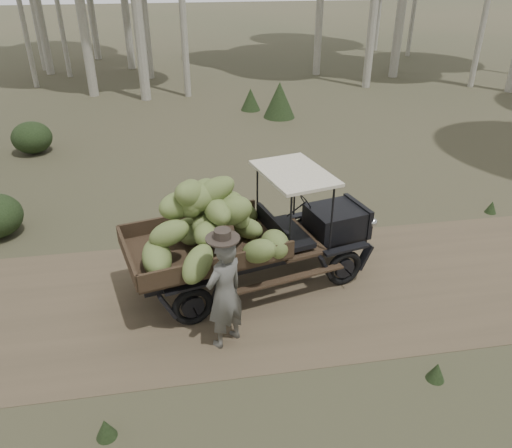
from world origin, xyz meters
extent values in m
plane|color=#473D2B|center=(0.00, 0.00, 0.00)|extent=(120.00, 120.00, 0.00)
cube|color=brown|center=(0.00, 0.00, 0.00)|extent=(70.00, 4.00, 0.01)
cube|color=black|center=(-0.80, 0.81, 0.94)|extent=(1.12, 1.09, 0.52)
cube|color=black|center=(-0.30, 0.93, 0.94)|extent=(0.31, 0.93, 0.58)
cube|color=black|center=(-2.08, 0.50, 1.03)|extent=(0.38, 1.29, 0.52)
cube|color=#38281C|center=(-3.35, 0.19, 0.94)|extent=(2.95, 2.26, 0.08)
cube|color=#38281C|center=(-3.55, 1.01, 1.11)|extent=(2.57, 0.67, 0.30)
cube|color=#38281C|center=(-3.15, -0.63, 1.11)|extent=(2.57, 0.67, 0.30)
cube|color=#38281C|center=(-4.63, -0.12, 1.11)|extent=(0.45, 1.65, 0.30)
cube|color=beige|center=(-1.68, 0.59, 2.08)|extent=(1.42, 1.80, 0.06)
cube|color=black|center=(-2.48, 0.77, 0.58)|extent=(4.21, 1.11, 0.17)
cube|color=black|center=(-2.31, 0.07, 0.58)|extent=(4.21, 1.11, 0.17)
torus|color=black|center=(-1.16, 1.49, 0.36)|extent=(0.72, 0.29, 0.71)
torus|color=black|center=(-0.81, 0.03, 0.36)|extent=(0.72, 0.29, 0.71)
torus|color=black|center=(-3.98, 0.81, 0.36)|extent=(0.72, 0.29, 0.71)
torus|color=black|center=(-3.63, -0.65, 0.36)|extent=(0.72, 0.29, 0.71)
sphere|color=beige|center=(-0.33, 1.36, 0.98)|extent=(0.17, 0.17, 0.17)
sphere|color=beige|center=(-0.13, 0.54, 0.98)|extent=(0.17, 0.17, 0.17)
ellipsoid|color=olive|center=(-2.61, 1.09, 1.17)|extent=(0.93, 0.55, 0.69)
ellipsoid|color=olive|center=(-3.26, 0.11, 1.46)|extent=(0.85, 0.90, 0.56)
ellipsoid|color=olive|center=(-3.12, -0.06, 1.79)|extent=(0.57, 0.84, 0.42)
ellipsoid|color=olive|center=(-3.49, 0.23, 2.03)|extent=(0.45, 0.69, 0.45)
ellipsoid|color=olive|center=(-2.17, -0.19, 1.13)|extent=(0.62, 0.76, 0.61)
ellipsoid|color=olive|center=(-2.75, 0.31, 1.51)|extent=(0.57, 0.82, 0.53)
ellipsoid|color=olive|center=(-2.87, 0.00, 1.74)|extent=(0.96, 0.77, 0.72)
ellipsoid|color=olive|center=(-3.51, 0.11, 2.04)|extent=(0.87, 0.94, 0.71)
ellipsoid|color=olive|center=(-3.56, 0.51, 1.23)|extent=(0.87, 0.57, 0.38)
ellipsoid|color=olive|center=(-3.32, -0.26, 1.49)|extent=(0.57, 0.75, 0.54)
ellipsoid|color=olive|center=(-3.14, 0.40, 1.78)|extent=(0.80, 0.64, 0.60)
ellipsoid|color=olive|center=(-3.41, 0.08, 1.97)|extent=(0.77, 0.55, 0.57)
ellipsoid|color=olive|center=(-4.14, -0.37, 1.18)|extent=(0.54, 0.92, 0.65)
ellipsoid|color=olive|center=(-3.27, 0.38, 1.54)|extent=(0.88, 0.82, 0.64)
ellipsoid|color=olive|center=(-3.75, 0.17, 1.82)|extent=(0.87, 0.86, 0.53)
ellipsoid|color=olive|center=(-3.37, 0.17, 1.98)|extent=(0.81, 0.89, 0.62)
ellipsoid|color=olive|center=(-2.55, 0.37, 1.17)|extent=(0.70, 0.79, 0.46)
ellipsoid|color=olive|center=(-3.17, 0.68, 1.49)|extent=(0.88, 0.75, 0.66)
ellipsoid|color=olive|center=(-2.98, 0.16, 1.81)|extent=(0.84, 0.64, 0.58)
ellipsoid|color=olive|center=(-3.13, 0.14, 2.06)|extent=(0.85, 0.46, 0.66)
ellipsoid|color=olive|center=(-3.59, 0.28, 1.18)|extent=(0.59, 0.75, 0.47)
ellipsoid|color=olive|center=(-3.91, -0.25, 1.55)|extent=(0.79, 0.42, 0.62)
ellipsoid|color=olive|center=(-3.56, 0.11, 1.80)|extent=(0.65, 0.73, 0.52)
ellipsoid|color=olive|center=(-3.51, -0.77, 1.26)|extent=(0.82, 0.90, 0.71)
ellipsoid|color=olive|center=(-2.50, -0.52, 1.24)|extent=(0.83, 0.80, 0.66)
imported|color=#52504A|center=(-3.14, -1.18, 0.94)|extent=(0.82, 0.77, 1.89)
cylinder|color=#312922|center=(-3.14, -1.18, 1.91)|extent=(0.70, 0.70, 0.03)
cylinder|color=#312922|center=(-3.14, -1.18, 1.98)|extent=(0.35, 0.35, 0.15)
cone|color=#233319|center=(0.22, 10.78, 0.66)|extent=(1.18, 1.18, 1.32)
ellipsoid|color=#233319|center=(-8.04, 8.31, 0.49)|extent=(1.20, 1.20, 0.96)
cone|color=#233319|center=(-0.69, 11.91, 0.42)|extent=(0.76, 0.76, 0.85)
cone|color=#233319|center=(0.29, 2.10, 0.15)|extent=(0.27, 0.27, 0.30)
cone|color=#233319|center=(0.05, 2.90, 0.15)|extent=(0.27, 0.27, 0.30)
cone|color=#233319|center=(-0.23, -2.47, 0.15)|extent=(0.27, 0.27, 0.30)
cone|color=#233319|center=(-2.72, 2.71, 0.15)|extent=(0.27, 0.27, 0.30)
cone|color=#233319|center=(-1.50, 2.13, 0.15)|extent=(0.27, 0.27, 0.30)
cone|color=#233319|center=(-4.87, -2.70, 0.15)|extent=(0.27, 0.27, 0.30)
cone|color=#233319|center=(-4.63, 2.53, 0.15)|extent=(0.27, 0.27, 0.30)
cone|color=#233319|center=(3.60, 2.26, 0.15)|extent=(0.27, 0.27, 0.30)
camera|label=1|loc=(-3.68, -7.28, 5.49)|focal=35.00mm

